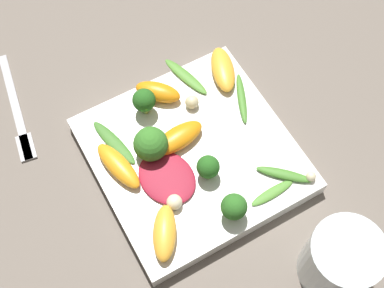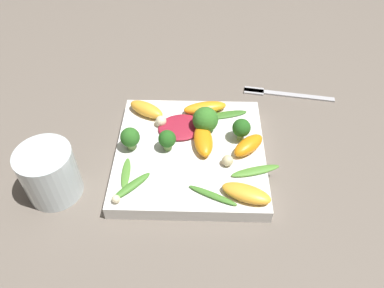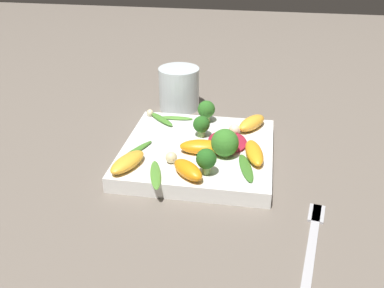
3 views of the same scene
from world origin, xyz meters
TOP-DOWN VIEW (x-y plane):
  - ground_plane at (0.00, 0.00)m, footprint 2.40×2.40m
  - plate at (0.00, 0.00)m, footprint 0.24×0.24m
  - drinking_glass at (0.21, 0.07)m, footprint 0.08×0.08m
  - fork at (-0.17, -0.17)m, footprint 0.18×0.04m
  - radicchio_leaf_0 at (0.02, -0.05)m, footprint 0.09×0.08m
  - orange_segment_0 at (-0.08, 0.09)m, footprint 0.08×0.05m
  - orange_segment_1 at (-0.09, 0.00)m, footprint 0.06×0.06m
  - orange_segment_2 at (-0.02, -0.01)m, footprint 0.04×0.07m
  - orange_segment_3 at (0.08, -0.08)m, footprint 0.07×0.06m
  - orange_segment_4 at (-0.02, -0.09)m, footprint 0.08×0.04m
  - broccoli_floret_0 at (-0.02, -0.05)m, footprint 0.04×0.04m
  - broccoli_floret_1 at (-0.08, -0.02)m, footprint 0.03×0.03m
  - broccoli_floret_2 at (0.10, 0.00)m, footprint 0.03×0.03m
  - broccoli_floret_3 at (0.04, -0.00)m, footprint 0.03×0.03m
  - arugula_sprig_0 at (0.10, 0.06)m, footprint 0.02×0.06m
  - arugula_sprig_1 at (-0.10, 0.05)m, footprint 0.08×0.04m
  - arugula_sprig_2 at (0.08, 0.08)m, footprint 0.06×0.06m
  - arugula_sprig_3 at (-0.04, 0.09)m, footprint 0.07×0.04m
  - arugula_sprig_4 at (-0.06, -0.08)m, footprint 0.08×0.04m
  - macadamia_nut_0 at (-0.06, 0.03)m, footprint 0.02×0.02m
  - macadamia_nut_1 at (0.10, 0.11)m, footprint 0.01×0.01m
  - macadamia_nut_2 at (0.05, -0.05)m, footprint 0.02×0.02m

SIDE VIEW (x-z plane):
  - ground_plane at x=0.00m, z-range 0.00..0.00m
  - fork at x=-0.17m, z-range 0.00..0.01m
  - plate at x=0.00m, z-range 0.00..0.02m
  - arugula_sprig_0 at x=0.10m, z-range 0.02..0.03m
  - arugula_sprig_4 at x=-0.06m, z-range 0.02..0.03m
  - arugula_sprig_3 at x=-0.04m, z-range 0.02..0.03m
  - arugula_sprig_1 at x=-0.10m, z-range 0.02..0.03m
  - arugula_sprig_2 at x=0.08m, z-range 0.02..0.03m
  - radicchio_leaf_0 at x=0.02m, z-range 0.02..0.03m
  - macadamia_nut_1 at x=0.10m, z-range 0.02..0.04m
  - macadamia_nut_0 at x=-0.06m, z-range 0.02..0.04m
  - orange_segment_0 at x=-0.08m, z-range 0.02..0.04m
  - orange_segment_4 at x=-0.02m, z-range 0.02..0.04m
  - macadamia_nut_2 at x=0.05m, z-range 0.02..0.04m
  - orange_segment_2 at x=-0.02m, z-range 0.02..0.05m
  - orange_segment_3 at x=0.08m, z-range 0.02..0.05m
  - orange_segment_1 at x=-0.09m, z-range 0.02..0.05m
  - drinking_glass at x=0.21m, z-range 0.00..0.08m
  - broccoli_floret_3 at x=0.04m, z-range 0.03..0.06m
  - broccoli_floret_0 at x=-0.02m, z-range 0.02..0.07m
  - broccoli_floret_2 at x=0.10m, z-range 0.03..0.07m
  - broccoli_floret_1 at x=-0.08m, z-range 0.03..0.07m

